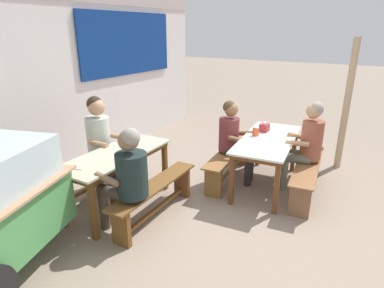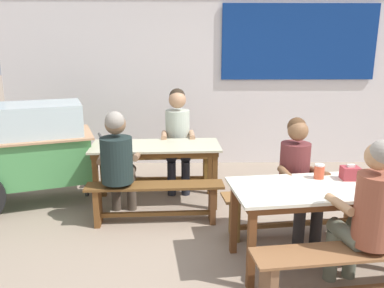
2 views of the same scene
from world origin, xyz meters
TOP-DOWN VIEW (x-y plane):
  - ground_plane at (0.00, 0.00)m, footprint 40.00×40.00m
  - backdrop_wall at (0.04, 2.94)m, footprint 6.55×0.23m
  - dining_table_far at (-0.80, 1.25)m, footprint 1.56×0.69m
  - dining_table_near at (0.75, -0.14)m, footprint 1.67×0.89m
  - bench_far_back at (-0.83, 1.82)m, footprint 1.57×0.34m
  - bench_far_front at (-0.77, 0.69)m, footprint 1.49×0.33m
  - bench_near_back at (0.68, 0.42)m, footprint 1.54×0.47m
  - bench_near_front at (0.82, -0.70)m, footprint 1.60×0.49m
  - person_right_near_table at (0.66, 0.34)m, footprint 0.46×0.54m
  - person_center_facing at (-0.55, 1.77)m, footprint 0.44×0.55m
  - person_left_back_turned at (-1.16, 0.74)m, footprint 0.45×0.60m
  - person_near_front at (0.91, -0.62)m, footprint 0.45×0.53m
  - tissue_box at (1.03, 0.02)m, footprint 0.16×0.12m
  - condiment_jar at (0.76, 0.05)m, footprint 0.09×0.09m
  - wooden_support_post at (2.07, -0.93)m, footprint 0.11×0.11m

SIDE VIEW (x-z plane):
  - ground_plane at x=0.00m, z-range 0.00..0.00m
  - bench_near_front at x=0.82m, z-range 0.07..0.51m
  - bench_near_back at x=0.68m, z-range 0.07..0.52m
  - bench_far_front at x=-0.77m, z-range 0.07..0.52m
  - bench_far_back at x=-0.83m, z-range 0.08..0.53m
  - dining_table_far at x=-0.80m, z-range 0.28..1.02m
  - dining_table_near at x=0.75m, z-range 0.29..1.03m
  - person_right_near_table at x=0.66m, z-range 0.08..1.30m
  - person_left_back_turned at x=-1.16m, z-range 0.09..1.34m
  - person_near_front at x=0.91m, z-range 0.08..1.36m
  - person_center_facing at x=-0.55m, z-range 0.10..1.44m
  - tissue_box at x=1.03m, z-range 0.73..0.87m
  - condiment_jar at x=0.76m, z-range 0.73..0.87m
  - wooden_support_post at x=2.07m, z-range 0.00..2.08m
  - backdrop_wall at x=0.04m, z-range 0.07..2.85m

